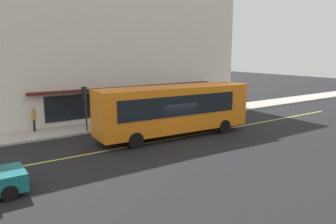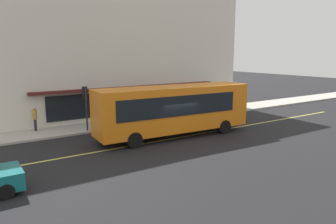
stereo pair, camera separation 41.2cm
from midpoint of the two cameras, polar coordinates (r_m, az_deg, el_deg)
The scene contains 9 objects.
ground at distance 21.54m, azimuth 1.56°, elevation -4.79°, with size 120.00×120.00×0.00m, color black.
sidewalk at distance 26.48m, azimuth -5.76°, elevation -1.73°, with size 80.00×3.11×0.15m, color #B2ADA3.
lane_centre_stripe at distance 21.53m, azimuth 1.56°, elevation -4.78°, with size 36.00×0.16×0.01m, color #D8D14C.
storefront_building at distance 32.96m, azimuth -11.05°, elevation 11.07°, with size 24.25×12.51×12.16m.
bus at distance 21.66m, azimuth 1.77°, elevation 0.68°, with size 11.24×3.08×3.50m.
traffic_light at distance 23.46m, azimuth -14.25°, elevation 2.49°, with size 0.30×0.52×3.20m.
car_maroon at distance 23.46m, azimuth -5.73°, elevation -1.68°, with size 4.39×2.03×1.52m.
pedestrian_by_curb at distance 24.62m, azimuth -22.52°, elevation -0.73°, with size 0.34×0.34×1.77m.
pedestrian_near_storefront at distance 28.17m, azimuth -0.12°, elevation 1.48°, with size 0.34×0.34×1.80m.
Camera 2 is at (-11.62, -17.19, 5.75)m, focal length 33.71 mm.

